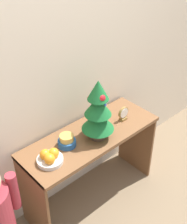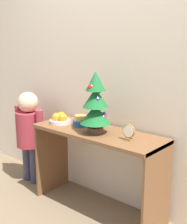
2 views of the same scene
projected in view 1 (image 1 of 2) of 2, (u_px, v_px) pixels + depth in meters
name	position (u px, v px, depth m)	size (l,w,h in m)	color
ground_plane	(108.00, 210.00, 2.66)	(12.00, 12.00, 0.00)	#7A664C
back_wall	(67.00, 58.00, 2.23)	(7.00, 0.05, 2.50)	beige
console_table	(91.00, 150.00, 2.48)	(1.14, 0.42, 0.70)	brown
mini_tree	(98.00, 111.00, 2.24)	(0.24, 0.24, 0.49)	#4C3828
fruit_bowl	(50.00, 158.00, 2.13)	(0.18, 0.18, 0.10)	silver
singing_bowl	(67.00, 141.00, 2.27)	(0.13, 0.13, 0.09)	#235189
desk_clock	(123.00, 114.00, 2.52)	(0.10, 0.04, 0.12)	olive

